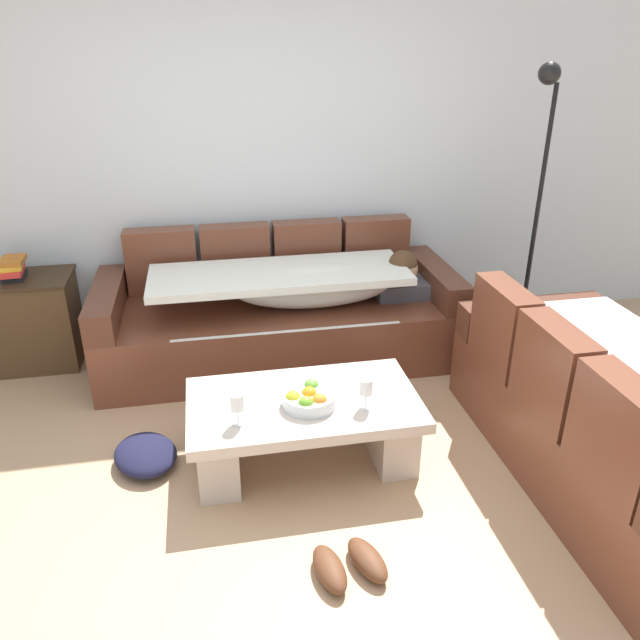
{
  "coord_description": "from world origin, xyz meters",
  "views": [
    {
      "loc": [
        -0.31,
        -2.26,
        2.1
      ],
      "look_at": [
        0.32,
        1.01,
        0.55
      ],
      "focal_mm": 34.55,
      "sensor_mm": 36.0,
      "label": 1
    }
  ],
  "objects_px": {
    "couch_near_window": "(609,421)",
    "fruit_bowl": "(309,398)",
    "couch_along_wall": "(285,314)",
    "pair_of_shoes": "(349,564)",
    "floor_lamp": "(537,193)",
    "side_cabinet": "(23,322)",
    "coffee_table": "(304,422)",
    "wine_glass_near_left": "(237,403)",
    "wine_glass_near_right": "(366,388)",
    "book_stack_on_cabinet": "(13,268)",
    "crumpled_garment": "(146,455)"
  },
  "relations": [
    {
      "from": "coffee_table",
      "to": "fruit_bowl",
      "type": "distance_m",
      "value": 0.19
    },
    {
      "from": "floor_lamp",
      "to": "crumpled_garment",
      "type": "relative_size",
      "value": 4.88
    },
    {
      "from": "floor_lamp",
      "to": "fruit_bowl",
      "type": "bearing_deg",
      "value": -146.21
    },
    {
      "from": "couch_near_window",
      "to": "floor_lamp",
      "type": "height_order",
      "value": "floor_lamp"
    },
    {
      "from": "couch_near_window",
      "to": "side_cabinet",
      "type": "relative_size",
      "value": 2.64
    },
    {
      "from": "side_cabinet",
      "to": "pair_of_shoes",
      "type": "height_order",
      "value": "side_cabinet"
    },
    {
      "from": "floor_lamp",
      "to": "side_cabinet",
      "type": "bearing_deg",
      "value": 175.48
    },
    {
      "from": "coffee_table",
      "to": "pair_of_shoes",
      "type": "distance_m",
      "value": 0.83
    },
    {
      "from": "coffee_table",
      "to": "wine_glass_near_left",
      "type": "distance_m",
      "value": 0.46
    },
    {
      "from": "pair_of_shoes",
      "to": "crumpled_garment",
      "type": "height_order",
      "value": "crumpled_garment"
    },
    {
      "from": "fruit_bowl",
      "to": "side_cabinet",
      "type": "bearing_deg",
      "value": 139.18
    },
    {
      "from": "book_stack_on_cabinet",
      "to": "side_cabinet",
      "type": "bearing_deg",
      "value": 162.82
    },
    {
      "from": "couch_along_wall",
      "to": "floor_lamp",
      "type": "xyz_separation_m",
      "value": [
        1.75,
        -0.05,
        0.79
      ]
    },
    {
      "from": "couch_along_wall",
      "to": "couch_near_window",
      "type": "xyz_separation_m",
      "value": [
        1.42,
        -1.62,
        0.01
      ]
    },
    {
      "from": "couch_near_window",
      "to": "floor_lamp",
      "type": "relative_size",
      "value": 0.97
    },
    {
      "from": "wine_glass_near_right",
      "to": "coffee_table",
      "type": "bearing_deg",
      "value": 156.02
    },
    {
      "from": "wine_glass_near_left",
      "to": "side_cabinet",
      "type": "xyz_separation_m",
      "value": [
        -1.35,
        1.58,
        -0.17
      ]
    },
    {
      "from": "couch_along_wall",
      "to": "floor_lamp",
      "type": "distance_m",
      "value": 1.92
    },
    {
      "from": "couch_near_window",
      "to": "coffee_table",
      "type": "relative_size",
      "value": 1.58
    },
    {
      "from": "couch_along_wall",
      "to": "pair_of_shoes",
      "type": "xyz_separation_m",
      "value": [
        -0.01,
        -2.0,
        -0.28
      ]
    },
    {
      "from": "side_cabinet",
      "to": "fruit_bowl",
      "type": "bearing_deg",
      "value": -40.82
    },
    {
      "from": "couch_along_wall",
      "to": "wine_glass_near_right",
      "type": "relative_size",
      "value": 14.65
    },
    {
      "from": "wine_glass_near_right",
      "to": "book_stack_on_cabinet",
      "type": "height_order",
      "value": "book_stack_on_cabinet"
    },
    {
      "from": "pair_of_shoes",
      "to": "floor_lamp",
      "type": "bearing_deg",
      "value": 47.85
    },
    {
      "from": "coffee_table",
      "to": "wine_glass_near_left",
      "type": "relative_size",
      "value": 7.23
    },
    {
      "from": "couch_along_wall",
      "to": "wine_glass_near_left",
      "type": "xyz_separation_m",
      "value": [
        -0.42,
        -1.35,
        0.17
      ]
    },
    {
      "from": "wine_glass_near_right",
      "to": "side_cabinet",
      "type": "relative_size",
      "value": 0.23
    },
    {
      "from": "floor_lamp",
      "to": "pair_of_shoes",
      "type": "xyz_separation_m",
      "value": [
        -1.76,
        -1.95,
        -1.07
      ]
    },
    {
      "from": "wine_glass_near_left",
      "to": "pair_of_shoes",
      "type": "relative_size",
      "value": 0.48
    },
    {
      "from": "fruit_bowl",
      "to": "wine_glass_near_left",
      "type": "bearing_deg",
      "value": -165.53
    },
    {
      "from": "fruit_bowl",
      "to": "side_cabinet",
      "type": "distance_m",
      "value": 2.27
    },
    {
      "from": "side_cabinet",
      "to": "book_stack_on_cabinet",
      "type": "bearing_deg",
      "value": -17.18
    },
    {
      "from": "couch_near_window",
      "to": "pair_of_shoes",
      "type": "relative_size",
      "value": 5.49
    },
    {
      "from": "wine_glass_near_left",
      "to": "crumpled_garment",
      "type": "bearing_deg",
      "value": 150.83
    },
    {
      "from": "coffee_table",
      "to": "floor_lamp",
      "type": "height_order",
      "value": "floor_lamp"
    },
    {
      "from": "fruit_bowl",
      "to": "wine_glass_near_right",
      "type": "height_order",
      "value": "wine_glass_near_right"
    },
    {
      "from": "wine_glass_near_right",
      "to": "floor_lamp",
      "type": "distance_m",
      "value": 2.09
    },
    {
      "from": "couch_near_window",
      "to": "wine_glass_near_right",
      "type": "relative_size",
      "value": 11.45
    },
    {
      "from": "book_stack_on_cabinet",
      "to": "crumpled_garment",
      "type": "bearing_deg",
      "value": -56.86
    },
    {
      "from": "wine_glass_near_left",
      "to": "pair_of_shoes",
      "type": "height_order",
      "value": "wine_glass_near_left"
    },
    {
      "from": "couch_along_wall",
      "to": "wine_glass_near_left",
      "type": "distance_m",
      "value": 1.43
    },
    {
      "from": "pair_of_shoes",
      "to": "crumpled_garment",
      "type": "distance_m",
      "value": 1.29
    },
    {
      "from": "pair_of_shoes",
      "to": "book_stack_on_cabinet",
      "type": "bearing_deg",
      "value": 128.13
    },
    {
      "from": "couch_near_window",
      "to": "fruit_bowl",
      "type": "bearing_deg",
      "value": 76.36
    },
    {
      "from": "wine_glass_near_left",
      "to": "couch_near_window",
      "type": "bearing_deg",
      "value": -8.15
    },
    {
      "from": "couch_along_wall",
      "to": "crumpled_garment",
      "type": "height_order",
      "value": "couch_along_wall"
    },
    {
      "from": "wine_glass_near_right",
      "to": "floor_lamp",
      "type": "relative_size",
      "value": 0.09
    },
    {
      "from": "couch_along_wall",
      "to": "coffee_table",
      "type": "distance_m",
      "value": 1.21
    },
    {
      "from": "floor_lamp",
      "to": "coffee_table",
      "type": "bearing_deg",
      "value": -147.78
    },
    {
      "from": "couch_near_window",
      "to": "floor_lamp",
      "type": "distance_m",
      "value": 1.78
    }
  ]
}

